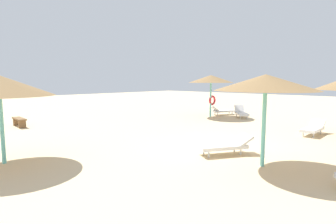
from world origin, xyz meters
TOP-DOWN VIEW (x-y plane):
  - ground_plane at (0.00, 0.00)m, footprint 80.00×80.00m
  - parasol_1 at (7.31, 5.74)m, footprint 3.12×3.12m
  - parasol_2 at (-0.78, -1.61)m, footprint 2.99×2.99m
  - lounger_1 at (8.83, 5.74)m, footprint 1.97×1.49m
  - lounger_2 at (-0.40, -0.12)m, footprint 1.96×1.54m
  - lounger_4 at (5.43, -1.37)m, footprint 1.91×0.64m
  - lounger_6 at (8.53, 4.00)m, footprint 1.81×1.69m
  - bench_0 at (-3.32, 11.18)m, footprint 0.51×1.53m

SIDE VIEW (x-z plane):
  - ground_plane at x=0.00m, z-range 0.00..0.00m
  - lounger_2 at x=-0.40m, z-range -0.02..0.64m
  - lounger_4 at x=5.43m, z-range -0.02..0.64m
  - lounger_1 at x=8.83m, z-range -0.03..0.66m
  - lounger_6 at x=8.53m, z-range -0.08..0.73m
  - bench_0 at x=-3.32m, z-range 0.10..0.59m
  - parasol_2 at x=-0.78m, z-range 1.12..3.87m
  - parasol_1 at x=7.31m, z-range 1.17..4.09m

